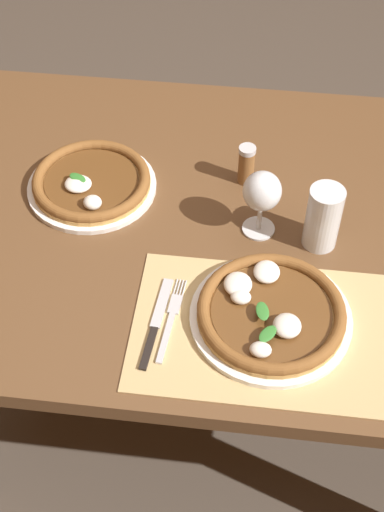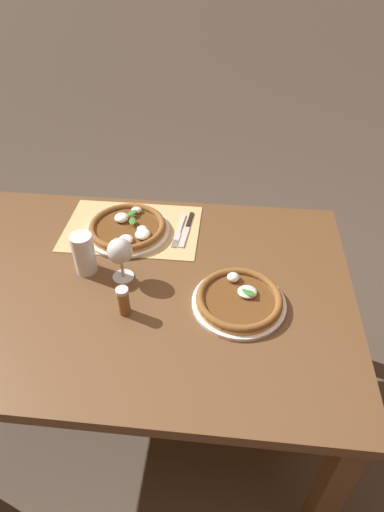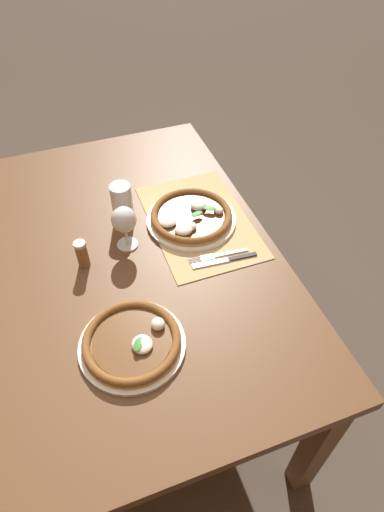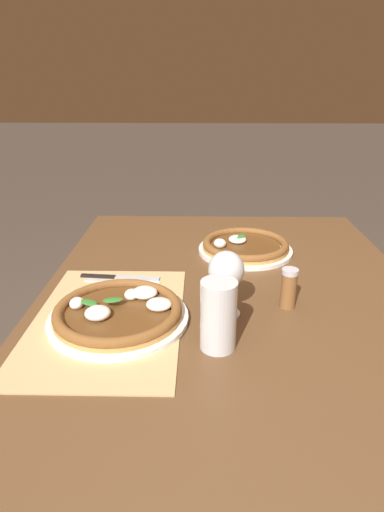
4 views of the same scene
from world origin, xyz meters
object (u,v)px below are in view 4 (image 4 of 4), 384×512
at_px(pizza_near, 119,312).
at_px(pizza_far, 245,246).
at_px(knife, 120,277).
at_px(fork, 123,282).
at_px(pepper_shaker, 289,288).
at_px(wine_glass, 226,273).
at_px(pint_glass, 218,317).

xyz_separation_m(pizza_near, pizza_far, (-0.41, 0.32, -0.00)).
distance_m(pizza_far, knife, 0.41).
bearing_deg(fork, pizza_far, 123.69).
distance_m(fork, pepper_shaker, 0.43).
xyz_separation_m(pizza_near, wine_glass, (-0.04, 0.24, 0.08)).
bearing_deg(pint_glass, wine_glass, 170.67).
xyz_separation_m(pizza_near, fork, (-0.19, -0.02, -0.02)).
relative_size(knife, pepper_shaker, 2.22).
distance_m(pizza_far, pint_glass, 0.52).
relative_size(pizza_near, fork, 1.55).
bearing_deg(pint_glass, pizza_far, 168.66).
height_order(pizza_far, wine_glass, wine_glass).
bearing_deg(pepper_shaker, fork, -105.52).
relative_size(pint_glass, fork, 0.72).
xyz_separation_m(wine_glass, fork, (-0.15, -0.26, -0.10)).
bearing_deg(wine_glass, pizza_near, -81.50).
height_order(pint_glass, pepper_shaker, pint_glass).
xyz_separation_m(fork, knife, (-0.03, -0.01, 0.00)).
bearing_deg(pizza_far, fork, -56.31).
distance_m(pizza_near, pizza_far, 0.52).
relative_size(pizza_near, knife, 1.44).
height_order(pizza_near, pizza_far, pizza_near).
relative_size(fork, pepper_shaker, 2.07).
xyz_separation_m(pizza_far, knife, (0.20, -0.35, -0.01)).
distance_m(wine_glass, pepper_shaker, 0.16).
distance_m(pizza_near, knife, 0.22).
bearing_deg(knife, pint_glass, 39.38).
distance_m(pizza_far, wine_glass, 0.40).
relative_size(pizza_near, pint_glass, 2.14).
height_order(wine_glass, knife, wine_glass).
bearing_deg(knife, fork, 22.57).
height_order(pizza_near, pint_glass, pint_glass).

